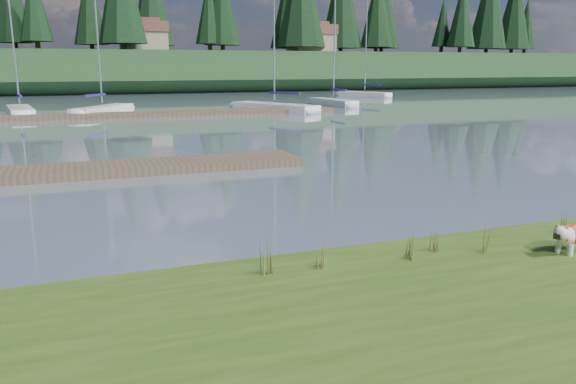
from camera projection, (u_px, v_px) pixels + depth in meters
name	position (u px, v px, depth m)	size (l,w,h in m)	color
ground	(128.00, 117.00, 38.49)	(200.00, 200.00, 0.00)	gray
ridge	(99.00, 72.00, 77.19)	(200.00, 20.00, 5.00)	#1B3419
bulldog	(571.00, 234.00, 9.60)	(0.90, 0.53, 0.53)	silver
dock_near	(59.00, 172.00, 17.91)	(16.00, 2.00, 0.30)	#4C3D2C
dock_far	(158.00, 114.00, 39.14)	(26.00, 2.20, 0.30)	#4C3D2C
sailboat_bg_1	(20.00, 110.00, 40.39)	(2.51, 7.62, 11.23)	silver
sailboat_bg_2	(107.00, 109.00, 41.38)	(5.24, 6.76, 10.93)	silver
sailboat_bg_3	(267.00, 106.00, 44.04)	(5.52, 8.83, 13.06)	silver
sailboat_bg_4	(330.00, 102.00, 49.47)	(2.06, 6.94, 10.21)	silver
sailboat_bg_5	(360.00, 94.00, 62.47)	(4.35, 7.00, 10.26)	silver
weed_0	(320.00, 256.00, 8.86)	(0.17, 0.14, 0.50)	#475B23
weed_1	(409.00, 249.00, 9.28)	(0.17, 0.14, 0.44)	#475B23
weed_2	(485.00, 238.00, 9.58)	(0.17, 0.14, 0.65)	#475B23
weed_3	(265.00, 258.00, 8.60)	(0.17, 0.14, 0.63)	#475B23
weed_4	(436.00, 242.00, 9.63)	(0.17, 0.14, 0.45)	#475B23
weed_5	(563.00, 223.00, 10.71)	(0.17, 0.14, 0.49)	#475B23
mud_lip	(296.00, 270.00, 9.62)	(60.00, 0.50, 0.14)	#33281C
conifer_5	(209.00, 11.00, 77.74)	(3.96, 3.96, 10.35)	#382619
conifer_7	(377.00, 8.00, 87.60)	(5.28, 5.28, 13.20)	#382619
conifer_8	(462.00, 13.00, 88.55)	(4.62, 4.62, 11.77)	#382619
conifer_9	(515.00, 8.00, 95.45)	(5.94, 5.94, 14.62)	#382619
house_1	(143.00, 36.00, 76.35)	(6.30, 5.30, 4.65)	gray
house_2	(311.00, 38.00, 82.75)	(6.30, 5.30, 4.65)	gray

